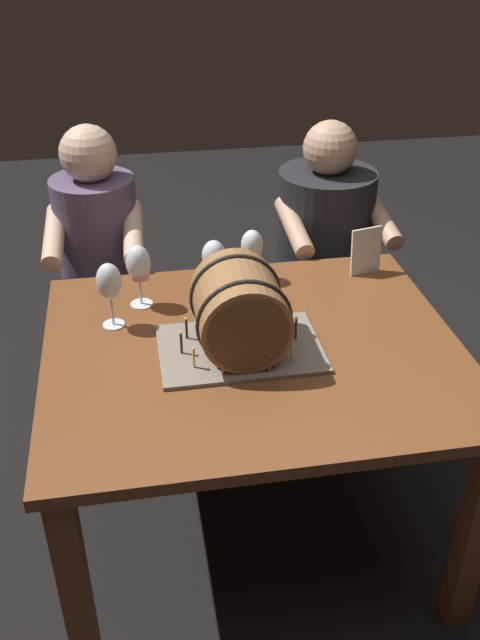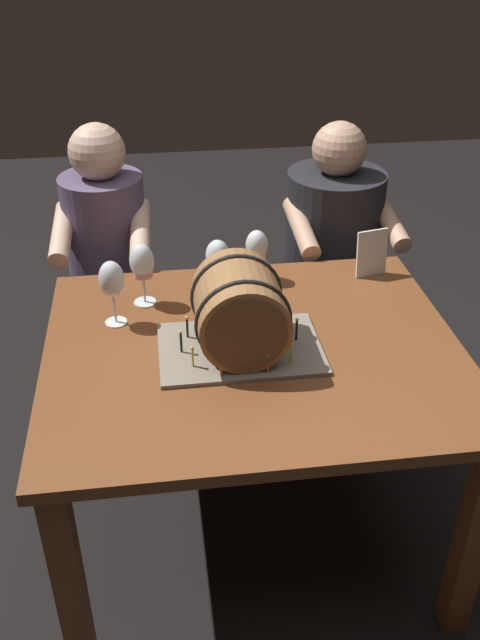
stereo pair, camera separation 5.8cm
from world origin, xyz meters
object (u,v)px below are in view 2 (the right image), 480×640
object	(u,v)px
menu_card	(372,253)
wine_glass_white	(257,248)
wine_glass_rose	(142,264)
wine_glass_red	(218,258)
person_seated_left	(112,288)
dining_table	(253,378)
barrel_cake	(240,313)
person_seated_right	(330,269)
wine_glass_empty	(112,281)

from	to	relation	value
menu_card	wine_glass_white	bearing A→B (deg)	164.14
menu_card	wine_glass_rose	bearing A→B (deg)	173.91
wine_glass_red	person_seated_left	distance (m)	0.70
wine_glass_red	person_seated_left	xyz separation A→B (m)	(-0.37, 0.49, -0.35)
dining_table	wine_glass_red	xyz separation A→B (m)	(-0.07, 0.31, 0.24)
barrel_cake	wine_glass_rose	bearing A→B (deg)	130.67
barrel_cake	menu_card	world-z (taller)	barrel_cake
wine_glass_white	person_seated_left	size ratio (longest dim) A/B	0.15
menu_card	person_seated_left	world-z (taller)	person_seated_left
wine_glass_white	dining_table	bearing A→B (deg)	-99.91
menu_card	person_seated_left	size ratio (longest dim) A/B	0.14
dining_table	barrel_cake	distance (m)	0.24
dining_table	person_seated_left	distance (m)	0.91
wine_glass_red	menu_card	bearing A→B (deg)	7.02
person_seated_right	wine_glass_empty	bearing A→B (deg)	-143.16
wine_glass_empty	menu_card	xyz separation A→B (m)	(0.84, 0.19, -0.06)
wine_glass_rose	menu_card	size ratio (longest dim) A/B	1.26
wine_glass_empty	wine_glass_white	bearing A→B (deg)	25.23
barrel_cake	wine_glass_white	distance (m)	0.42
wine_glass_rose	wine_glass_red	bearing A→B (deg)	5.74
wine_glass_rose	person_seated_left	xyz separation A→B (m)	(-0.14, 0.51, -0.35)
wine_glass_empty	person_seated_right	bearing A→B (deg)	36.84
wine_glass_rose	barrel_cake	bearing A→B (deg)	-49.33
wine_glass_white	person_seated_right	world-z (taller)	person_seated_right
barrel_cake	person_seated_right	bearing A→B (deg)	59.58
dining_table	wine_glass_white	xyz separation A→B (m)	(0.07, 0.40, 0.23)
wine_glass_white	person_seated_right	size ratio (longest dim) A/B	0.15
person_seated_left	person_seated_right	distance (m)	0.87
wine_glass_white	wine_glass_red	world-z (taller)	wine_glass_red
menu_card	person_seated_right	xyz separation A→B (m)	(-0.02, 0.42, -0.28)
wine_glass_white	wine_glass_empty	bearing A→B (deg)	-154.77
dining_table	person_seated_left	xyz separation A→B (m)	(-0.44, 0.80, -0.11)
barrel_cake	person_seated_right	size ratio (longest dim) A/B	0.40
barrel_cake	wine_glass_empty	bearing A→B (deg)	150.75
wine_glass_red	person_seated_left	size ratio (longest dim) A/B	0.16
dining_table	menu_card	bearing A→B (deg)	39.73
wine_glass_red	wine_glass_empty	bearing A→B (deg)	-157.85
dining_table	wine_glass_empty	xyz separation A→B (m)	(-0.39, 0.18, 0.25)
wine_glass_red	dining_table	bearing A→B (deg)	-77.85
menu_card	barrel_cake	bearing A→B (deg)	-154.38
wine_glass_white	wine_glass_empty	size ratio (longest dim) A/B	0.86
wine_glass_red	person_seated_right	bearing A→B (deg)	44.06
wine_glass_white	wine_glass_empty	world-z (taller)	wine_glass_empty
dining_table	person_seated_right	xyz separation A→B (m)	(0.44, 0.80, -0.09)
dining_table	wine_glass_red	bearing A→B (deg)	102.15
wine_glass_white	person_seated_left	world-z (taller)	person_seated_left
wine_glass_white	person_seated_left	bearing A→B (deg)	141.54
wine_glass_white	wine_glass_red	xyz separation A→B (m)	(-0.14, -0.08, 0.01)
barrel_cake	wine_glass_white	size ratio (longest dim) A/B	2.60
barrel_cake	wine_glass_empty	distance (m)	0.40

